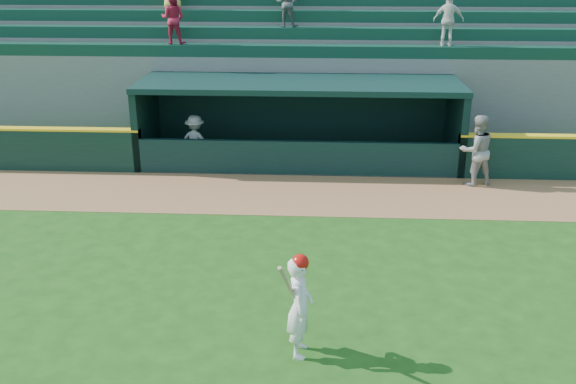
# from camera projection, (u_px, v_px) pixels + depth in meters

# --- Properties ---
(ground) EXTENTS (120.00, 120.00, 0.00)m
(ground) POSITION_uv_depth(u_px,v_px,m) (283.00, 285.00, 12.27)
(ground) COLOR #1B4711
(ground) RESTS_ON ground
(warning_track) EXTENTS (40.00, 3.00, 0.01)m
(warning_track) POSITION_uv_depth(u_px,v_px,m) (295.00, 194.00, 16.85)
(warning_track) COLOR #92623A
(warning_track) RESTS_ON ground
(dugout_player_front) EXTENTS (1.09, 0.94, 1.94)m
(dugout_player_front) POSITION_uv_depth(u_px,v_px,m) (477.00, 150.00, 17.24)
(dugout_player_front) COLOR gray
(dugout_player_front) RESTS_ON ground
(dugout_player_inside) EXTENTS (1.13, 0.82, 1.56)m
(dugout_player_inside) POSITION_uv_depth(u_px,v_px,m) (195.00, 142.00, 18.73)
(dugout_player_inside) COLOR gray
(dugout_player_inside) RESTS_ON ground
(dugout) EXTENTS (9.40, 2.80, 2.46)m
(dugout) POSITION_uv_depth(u_px,v_px,m) (300.00, 116.00, 19.28)
(dugout) COLOR slate
(dugout) RESTS_ON ground
(stands) EXTENTS (34.50, 6.26, 7.44)m
(stands) POSITION_uv_depth(u_px,v_px,m) (303.00, 57.00, 23.18)
(stands) COLOR slate
(stands) RESTS_ON ground
(batter_at_plate) EXTENTS (0.52, 0.76, 1.74)m
(batter_at_plate) POSITION_uv_depth(u_px,v_px,m) (300.00, 305.00, 9.88)
(batter_at_plate) COLOR white
(batter_at_plate) RESTS_ON ground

